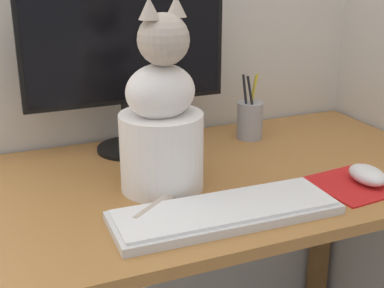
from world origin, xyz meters
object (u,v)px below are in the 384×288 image
(monitor, at_px, (126,57))
(pen_cup, at_px, (250,119))
(cat, at_px, (162,122))
(keyboard, at_px, (225,212))
(computer_mouse_right, at_px, (367,175))

(monitor, distance_m, pen_cup, 0.39)
(monitor, xyz_separation_m, cat, (-0.00, -0.26, -0.09))
(cat, height_order, pen_cup, cat)
(keyboard, relative_size, cat, 1.11)
(monitor, height_order, computer_mouse_right, monitor)
(computer_mouse_right, relative_size, pen_cup, 0.56)
(keyboard, height_order, computer_mouse_right, computer_mouse_right)
(cat, xyz_separation_m, pen_cup, (0.34, 0.22, -0.10))
(monitor, xyz_separation_m, keyboard, (0.07, -0.43, -0.23))
(monitor, xyz_separation_m, pen_cup, (0.33, -0.04, -0.19))
(monitor, distance_m, cat, 0.27)
(computer_mouse_right, bearing_deg, cat, 159.56)
(monitor, height_order, pen_cup, monitor)
(cat, bearing_deg, pen_cup, 15.73)
(keyboard, bearing_deg, cat, 112.02)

